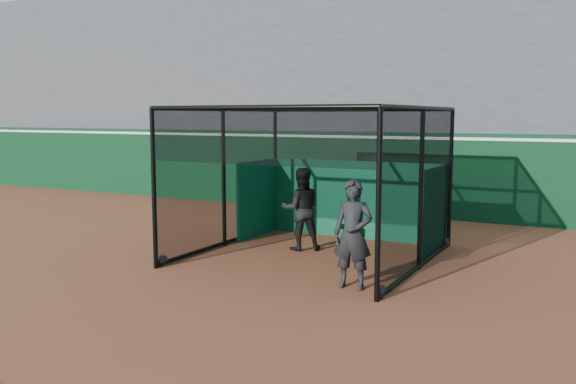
% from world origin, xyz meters
% --- Properties ---
extents(ground, '(120.00, 120.00, 0.00)m').
position_xyz_m(ground, '(0.00, 0.00, 0.00)').
color(ground, brown).
rests_on(ground, ground).
extents(outfield_wall, '(50.00, 0.50, 2.50)m').
position_xyz_m(outfield_wall, '(0.00, 8.50, 1.29)').
color(outfield_wall, '#093217').
rests_on(outfield_wall, ground).
extents(grandstand, '(50.00, 7.85, 8.95)m').
position_xyz_m(grandstand, '(0.00, 12.27, 4.48)').
color(grandstand, '#4C4C4F').
rests_on(grandstand, ground).
extents(batting_cage, '(4.69, 4.92, 3.14)m').
position_xyz_m(batting_cage, '(0.69, 2.35, 1.57)').
color(batting_cage, black).
rests_on(batting_cage, ground).
extents(batter, '(1.14, 1.09, 1.85)m').
position_xyz_m(batter, '(0.16, 2.78, 0.93)').
color(batter, black).
rests_on(batter, ground).
extents(on_deck_player, '(0.73, 0.50, 1.91)m').
position_xyz_m(on_deck_player, '(2.34, 0.45, 0.95)').
color(on_deck_player, black).
rests_on(on_deck_player, ground).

